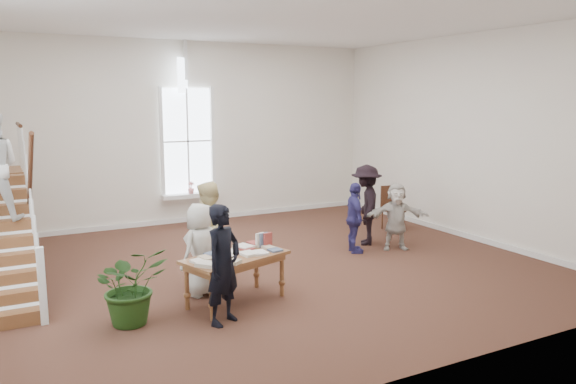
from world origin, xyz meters
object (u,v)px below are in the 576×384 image
library_table (235,260)px  floor_plant (131,285)px  police_officer (223,264)px  elderly_woman (200,249)px  side_chair (391,205)px  woman_cluster_a (355,218)px  person_yellow (208,233)px  woman_cluster_c (396,217)px  woman_cluster_b (366,205)px

library_table → floor_plant: size_ratio=1.60×
police_officer → elderly_woman: 1.26m
police_officer → side_chair: (5.64, 3.47, -0.26)m
woman_cluster_a → floor_plant: bearing=127.5°
library_table → person_yellow: (-0.04, 1.10, 0.20)m
elderly_woman → woman_cluster_c: 4.54m
woman_cluster_b → police_officer: bearing=-25.1°
elderly_woman → floor_plant: (-1.24, -0.67, -0.19)m
elderly_woman → floor_plant: bearing=-0.7°
library_table → side_chair: size_ratio=1.68×
woman_cluster_a → floor_plant: woman_cluster_a is taller
woman_cluster_a → woman_cluster_c: size_ratio=1.03×
elderly_woman → woman_cluster_a: bearing=165.3°
elderly_woman → woman_cluster_b: size_ratio=0.86×
library_table → elderly_woman: bearing=102.0°
library_table → woman_cluster_c: bearing=-0.2°
library_table → woman_cluster_b: woman_cluster_b is taller
woman_cluster_b → side_chair: woman_cluster_b is taller
library_table → elderly_woman: elderly_woman is taller
woman_cluster_b → person_yellow: bearing=-43.9°
person_yellow → floor_plant: person_yellow is taller
library_table → woman_cluster_a: woman_cluster_a is taller
police_officer → woman_cluster_b: bearing=1.6°
side_chair → woman_cluster_b: bearing=-138.8°
woman_cluster_b → side_chair: bearing=155.6°
woman_cluster_a → side_chair: size_ratio=1.37×
elderly_woman → floor_plant: size_ratio=1.35×
floor_plant → side_chair: (6.79, 2.89, 0.04)m
person_yellow → library_table: bearing=42.8°
woman_cluster_c → floor_plant: bearing=-141.1°
police_officer → person_yellow: size_ratio=0.97×
elderly_woman → woman_cluster_c: (4.48, 0.72, -0.05)m
library_table → police_officer: size_ratio=1.04×
library_table → police_officer: police_officer is taller
library_table → police_officer: bearing=-142.2°
side_chair → library_table: bearing=-142.4°
elderly_woman → woman_cluster_b: bearing=169.1°
person_yellow → woman_cluster_c: (4.18, 0.22, -0.17)m
person_yellow → woman_cluster_c: size_ratio=1.25×
library_table → woman_cluster_b: bearing=9.3°
woman_cluster_b → woman_cluster_c: 0.73m
person_yellow → woman_cluster_c: 4.19m
woman_cluster_b → side_chair: (1.36, 0.85, -0.27)m
elderly_woman → person_yellow: 0.60m
person_yellow → woman_cluster_c: person_yellow is taller
woman_cluster_a → side_chair: 2.36m
woman_cluster_b → library_table: bearing=-29.4°
police_officer → floor_plant: size_ratio=1.53×
police_officer → side_chair: police_officer is taller
side_chair → police_officer: bearing=-139.3°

